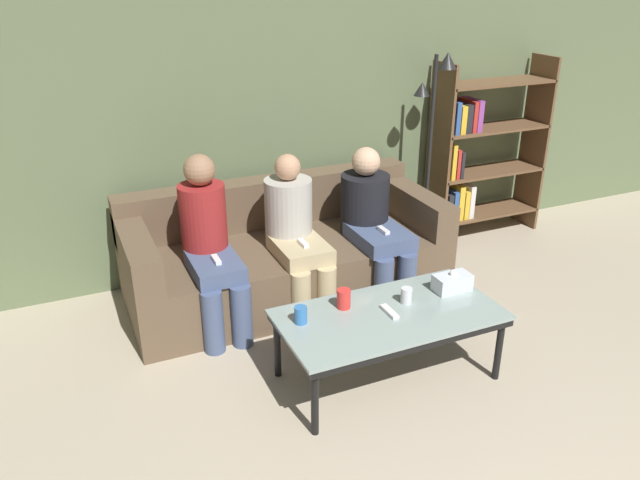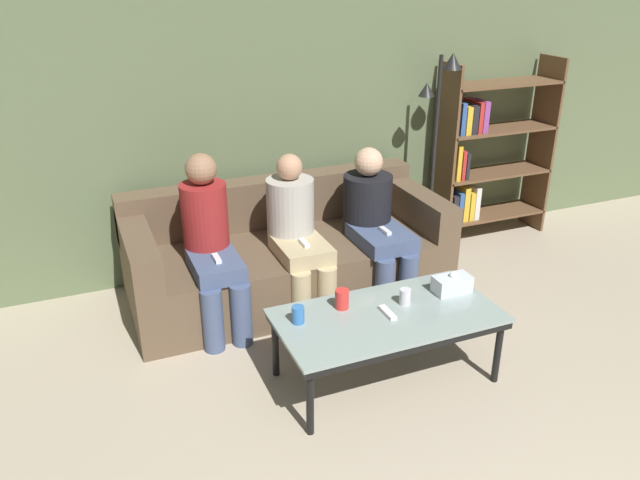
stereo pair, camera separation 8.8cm
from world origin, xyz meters
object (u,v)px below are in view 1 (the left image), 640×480
coffee_table (389,319)px  seated_person_left_end (209,242)px  cup_far_center (406,296)px  game_remote (389,312)px  seated_person_mid_right (372,218)px  couch (284,255)px  tissue_box (452,282)px  standing_lamp (432,136)px  bookshelf (475,155)px  cup_near_left (301,315)px  cup_near_right (344,299)px  seated_person_mid_left (295,231)px

coffee_table → seated_person_left_end: size_ratio=1.10×
cup_far_center → seated_person_left_end: (-0.89, 0.92, 0.12)m
game_remote → seated_person_mid_right: seated_person_mid_right is taller
couch → seated_person_left_end: size_ratio=1.96×
seated_person_left_end → coffee_table: bearing=-52.8°
coffee_table → cup_far_center: bearing=23.5°
cup_far_center → tissue_box: size_ratio=0.42×
standing_lamp → seated_person_left_end: size_ratio=1.42×
couch → standing_lamp: 1.48m
couch → coffee_table: size_ratio=1.78×
game_remote → bookshelf: size_ratio=0.10×
coffee_table → game_remote: game_remote is taller
seated_person_left_end → cup_near_left: bearing=-73.5°
cup_near_left → seated_person_left_end: (-0.26, 0.88, 0.12)m
cup_near_left → seated_person_mid_right: seated_person_mid_right is taller
cup_near_right → seated_person_mid_right: size_ratio=0.11×
cup_near_left → cup_far_center: cup_near_left is taller
bookshelf → seated_person_mid_right: (-1.26, -0.54, -0.16)m
seated_person_left_end → seated_person_mid_left: seated_person_left_end is taller
couch → bookshelf: bookshelf is taller
couch → standing_lamp: size_ratio=1.38×
bookshelf → standing_lamp: size_ratio=0.94×
cup_far_center → seated_person_mid_left: size_ratio=0.09×
standing_lamp → couch: bearing=-172.3°
seated_person_mid_right → tissue_box: bearing=-86.7°
cup_near_left → seated_person_left_end: seated_person_left_end is taller
cup_far_center → seated_person_mid_right: (0.27, 0.92, 0.09)m
standing_lamp → game_remote: bearing=-129.5°
cup_near_left → seated_person_mid_left: bearing=70.0°
cup_far_center → seated_person_left_end: size_ratio=0.08×
seated_person_left_end → cup_far_center: bearing=-46.0°
couch → seated_person_left_end: 0.69m
coffee_table → bookshelf: 2.28m
cup_near_right → standing_lamp: (1.34, 1.22, 0.50)m
bookshelf → cup_near_left: bearing=-146.9°
cup_near_right → game_remote: cup_near_right is taller
cup_near_right → seated_person_mid_right: (0.62, 0.82, 0.08)m
cup_near_left → cup_far_center: size_ratio=1.03×
coffee_table → cup_near_right: (-0.20, 0.16, 0.10)m
cup_near_right → cup_near_left: bearing=-169.7°
game_remote → seated_person_mid_right: bearing=67.0°
game_remote → standing_lamp: standing_lamp is taller
cup_near_right → bookshelf: size_ratio=0.07×
coffee_table → cup_near_left: 0.51m
couch → cup_near_left: size_ratio=22.86×
coffee_table → seated_person_mid_left: (-0.16, 0.99, 0.18)m
couch → cup_far_center: 1.19m
cup_near_right → standing_lamp: 1.88m
coffee_table → seated_person_left_end: bearing=127.2°
tissue_box → standing_lamp: standing_lamp is taller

